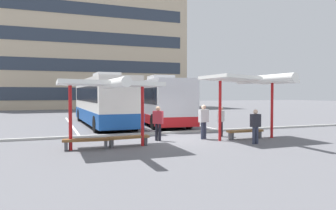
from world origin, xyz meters
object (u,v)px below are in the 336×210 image
(waiting_shelter_1, at_px, (250,81))
(waiting_passenger_1, at_px, (158,121))
(waiting_passenger_0, at_px, (221,119))
(waiting_shelter_0, at_px, (109,85))
(bench_2, at_px, (245,132))
(waiting_passenger_3, at_px, (204,119))
(coach_bus_0, at_px, (103,102))
(waiting_passenger_2, at_px, (255,124))
(bench_0, at_px, (86,141))
(coach_bus_1, at_px, (156,101))
(bench_1, at_px, (128,139))

(waiting_shelter_1, bearing_deg, waiting_passenger_1, 162.90)
(waiting_passenger_0, distance_m, waiting_passenger_1, 3.65)
(waiting_shelter_0, height_order, bench_2, waiting_shelter_0)
(waiting_passenger_0, bearing_deg, waiting_passenger_3, -157.94)
(waiting_shelter_0, height_order, waiting_passenger_1, waiting_shelter_0)
(coach_bus_0, xyz_separation_m, waiting_passenger_3, (3.61, -8.86, -0.69))
(waiting_passenger_1, height_order, waiting_passenger_2, waiting_passenger_1)
(bench_0, relative_size, waiting_passenger_3, 1.10)
(coach_bus_1, relative_size, waiting_passenger_3, 6.86)
(waiting_passenger_2, bearing_deg, bench_0, 170.34)
(bench_2, distance_m, waiting_passenger_1, 4.49)
(bench_1, distance_m, waiting_passenger_2, 5.76)
(coach_bus_1, bearing_deg, waiting_passenger_0, -84.53)
(bench_2, distance_m, waiting_passenger_2, 1.76)
(bench_0, bearing_deg, coach_bus_0, 77.02)
(coach_bus_0, distance_m, waiting_passenger_3, 9.59)
(bench_1, xyz_separation_m, waiting_passenger_2, (5.56, -1.40, 0.56))
(bench_1, bearing_deg, coach_bus_0, 87.23)
(coach_bus_0, bearing_deg, waiting_passenger_0, -59.44)
(waiting_passenger_0, bearing_deg, bench_2, -59.28)
(waiting_passenger_3, bearing_deg, bench_2, -18.16)
(waiting_passenger_0, xyz_separation_m, waiting_passenger_2, (0.17, -2.77, -0.02))
(coach_bus_1, relative_size, bench_1, 6.33)
(coach_bus_0, relative_size, waiting_shelter_0, 2.29)
(waiting_passenger_2, bearing_deg, waiting_passenger_3, 123.47)
(bench_0, distance_m, waiting_passenger_0, 7.37)
(coach_bus_1, bearing_deg, coach_bus_0, -177.58)
(coach_bus_1, height_order, bench_0, coach_bus_1)
(bench_0, height_order, waiting_passenger_2, waiting_passenger_2)
(bench_1, relative_size, bench_2, 0.96)
(bench_1, bearing_deg, waiting_passenger_0, 14.32)
(coach_bus_0, distance_m, waiting_passenger_0, 9.70)
(coach_bus_1, xyz_separation_m, bench_2, (1.52, -9.69, -1.35))
(waiting_passenger_1, bearing_deg, waiting_shelter_1, -17.10)
(coach_bus_1, xyz_separation_m, bench_0, (-6.37, -10.02, -1.35))
(bench_0, relative_size, waiting_passenger_1, 1.14)
(waiting_passenger_2, bearing_deg, coach_bus_1, 95.01)
(waiting_passenger_0, bearing_deg, waiting_shelter_0, -164.42)
(waiting_shelter_1, xyz_separation_m, waiting_passenger_0, (-0.71, 1.60, -2.01))
(coach_bus_1, distance_m, waiting_passenger_3, 9.07)
(coach_bus_1, distance_m, bench_1, 10.97)
(coach_bus_1, distance_m, waiting_passenger_1, 9.23)
(bench_2, height_order, waiting_passenger_1, waiting_passenger_1)
(waiting_shelter_0, distance_m, bench_0, 2.48)
(coach_bus_1, height_order, waiting_passenger_1, coach_bus_1)
(waiting_shelter_1, distance_m, waiting_passenger_2, 2.40)
(coach_bus_1, distance_m, waiting_passenger_0, 8.58)
(waiting_shelter_1, distance_m, waiting_passenger_1, 4.95)
(coach_bus_1, xyz_separation_m, bench_1, (-4.57, -9.88, -1.35))
(waiting_shelter_1, height_order, waiting_passenger_3, waiting_shelter_1)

